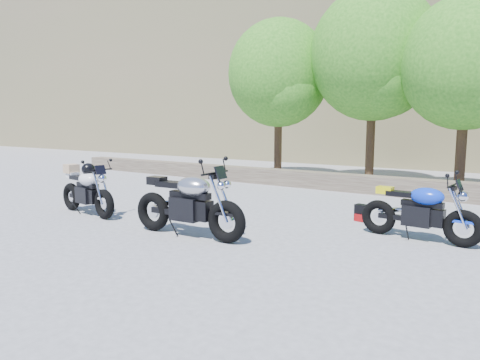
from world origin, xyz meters
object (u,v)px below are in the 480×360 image
(white_bike, at_px, (86,189))
(blue_bike, at_px, (420,212))
(silver_bike, at_px, (188,204))
(backpack, at_px, (362,213))

(white_bike, xyz_separation_m, blue_bike, (6.39, 1.96, -0.07))
(silver_bike, xyz_separation_m, blue_bike, (3.32, 2.07, -0.08))
(backpack, bearing_deg, blue_bike, -24.07)
(blue_bike, xyz_separation_m, backpack, (-1.30, 0.87, -0.32))
(white_bike, height_order, blue_bike, white_bike)
(silver_bike, height_order, white_bike, silver_bike)
(silver_bike, xyz_separation_m, white_bike, (-3.07, 0.11, -0.01))
(backpack, bearing_deg, silver_bike, -114.67)
(silver_bike, relative_size, white_bike, 1.14)
(white_bike, xyz_separation_m, backpack, (5.09, 2.84, -0.39))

